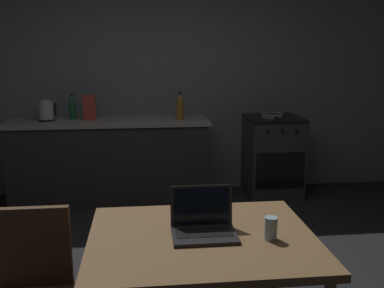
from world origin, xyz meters
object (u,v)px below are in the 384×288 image
dining_table (202,250)px  bottle_b (72,107)px  stove_oven (273,156)px  laptop (203,225)px  frying_pan (272,115)px  bottle (180,106)px  cereal_box (89,107)px  electric_kettle (46,111)px  chair (30,288)px  drinking_glass (271,228)px

dining_table → bottle_b: (-1.04, 2.85, 0.35)m
stove_oven → laptop: 3.01m
stove_oven → frying_pan: size_ratio=2.14×
stove_oven → bottle_b: size_ratio=3.28×
dining_table → bottle: 2.75m
dining_table → cereal_box: size_ratio=4.18×
cereal_box → bottle_b: bottle_b is taller
laptop → electric_kettle: 3.05m
bottle_b → cereal_box: bearing=-17.6°
cereal_box → chair: bearing=-89.9°
stove_oven → drinking_glass: size_ratio=7.96×
bottle_b → bottle: bearing=-6.4°
dining_table → frying_pan: 2.99m
dining_table → chair: chair is taller
stove_oven → electric_kettle: electric_kettle is taller
frying_pan → drinking_glass: size_ratio=3.72×
chair → frying_pan: size_ratio=2.13×
dining_table → electric_kettle: electric_kettle is taller
dining_table → chair: size_ratio=1.25×
cereal_box → dining_table: bearing=-73.0°
stove_oven → dining_table: (-1.19, -2.77, 0.23)m
bottle → drinking_glass: 2.81m
stove_oven → electric_kettle: size_ratio=4.07×
electric_kettle → frying_pan: electric_kettle is taller
laptop → frying_pan: laptop is taller
laptop → bottle_b: bearing=101.6°
electric_kettle → cereal_box: bearing=2.6°
frying_pan → chair: bearing=-126.3°
laptop → frying_pan: size_ratio=0.76×
chair → bottle: 2.93m
electric_kettle → stove_oven: bearing=-0.1°
stove_oven → cereal_box: bearing=179.4°
stove_oven → bottle_b: (-2.23, 0.08, 0.58)m
chair → laptop: 0.90m
frying_pan → cereal_box: size_ratio=1.57×
dining_table → frying_pan: (1.16, 2.74, 0.25)m
stove_oven → electric_kettle: bearing=179.9°
electric_kettle → drinking_glass: (1.63, -2.85, -0.20)m
chair → drinking_glass: chair is taller
electric_kettle → cereal_box: size_ratio=0.82×
laptop → bottle_b: size_ratio=1.16×
chair → frying_pan: 3.42m
chair → cereal_box: cereal_box is taller
stove_oven → electric_kettle: (-2.49, 0.00, 0.56)m
stove_oven → frying_pan: bearing=-139.0°
laptop → bottle: 2.71m
stove_oven → chair: stove_oven is taller
dining_table → cereal_box: (-0.85, 2.79, 0.36)m
cereal_box → bottle_b: 0.20m
dining_table → cereal_box: cereal_box is taller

